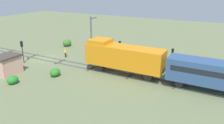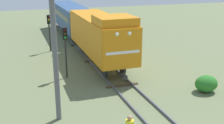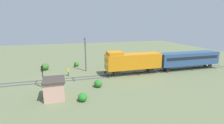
% 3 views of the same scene
% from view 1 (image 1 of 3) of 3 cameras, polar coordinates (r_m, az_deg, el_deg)
% --- Properties ---
extents(ground_plane, '(114.18, 114.18, 0.00)m').
position_cam_1_polar(ground_plane, '(39.42, -16.89, 0.76)').
color(ground_plane, '#66704C').
extents(railway_track, '(2.40, 76.12, 0.16)m').
position_cam_1_polar(railway_track, '(39.39, -16.90, 0.86)').
color(railway_track, '#595960').
rests_on(railway_track, ground).
extents(locomotive, '(2.90, 11.60, 4.60)m').
position_cam_1_polar(locomotive, '(30.19, 2.90, 1.55)').
color(locomotive, orange).
rests_on(locomotive, railway_track).
extents(traffic_signal_near, '(0.32, 0.34, 3.65)m').
position_cam_1_polar(traffic_signal_near, '(37.91, -22.45, 3.43)').
color(traffic_signal_near, '#262628').
rests_on(traffic_signal_near, ground).
extents(traffic_signal_mid, '(0.32, 0.34, 3.90)m').
position_cam_1_polar(traffic_signal_mid, '(34.07, 2.01, 3.54)').
color(traffic_signal_mid, '#262628').
rests_on(traffic_signal_mid, ground).
extents(traffic_signal_far, '(0.32, 0.34, 3.74)m').
position_cam_1_polar(traffic_signal_far, '(31.67, 15.44, 1.42)').
color(traffic_signal_far, '#262628').
rests_on(traffic_signal_far, ground).
extents(worker_near_track, '(0.38, 0.38, 1.70)m').
position_cam_1_polar(worker_near_track, '(39.21, -12.10, 2.60)').
color(worker_near_track, '#262B38').
rests_on(worker_near_track, ground).
extents(catenary_mast, '(1.94, 0.28, 7.12)m').
position_cam_1_polar(catenary_mast, '(38.31, -5.39, 6.90)').
color(catenary_mast, '#595960').
rests_on(catenary_mast, ground).
extents(relay_hut, '(3.50, 2.90, 2.74)m').
position_cam_1_polar(relay_hut, '(34.40, -25.74, -0.59)').
color(relay_hut, '#D19E8C').
rests_on(relay_hut, ground).
extents(bush_near, '(1.49, 1.22, 1.08)m').
position_cam_1_polar(bush_near, '(30.84, -24.54, -4.28)').
color(bush_near, '#257C26').
rests_on(bush_near, ground).
extents(bush_mid, '(1.58, 1.29, 1.15)m').
position_cam_1_polar(bush_mid, '(31.39, -14.65, -2.64)').
color(bush_mid, '#2A7426').
rests_on(bush_mid, ground).
extents(bush_far, '(1.42, 1.16, 1.03)m').
position_cam_1_polar(bush_far, '(43.80, -3.47, 4.09)').
color(bush_far, '#2C8026').
rests_on(bush_far, ground).
extents(bush_back, '(1.96, 1.60, 1.42)m').
position_cam_1_polar(bush_back, '(46.66, -11.66, 4.92)').
color(bush_back, '#366C26').
rests_on(bush_back, ground).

